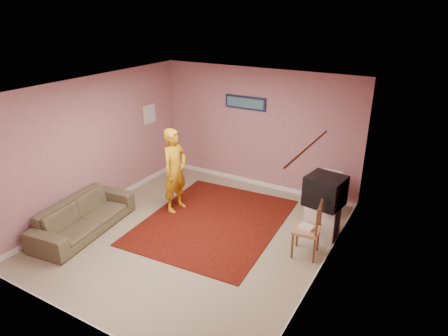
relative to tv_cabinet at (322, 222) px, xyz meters
The scene contains 26 objects.
ground 2.23m from the tv_cabinet, 152.04° to the right, with size 5.00×5.00×0.00m, color gray.
wall_back 2.62m from the tv_cabinet, 143.08° to the left, with size 4.50×0.02×2.60m, color #B4767A.
wall_front 4.15m from the tv_cabinet, 118.88° to the right, with size 4.50×0.02×2.60m, color #B4767A.
wall_left 4.43m from the tv_cabinet, 166.16° to the right, with size 0.02×5.00×2.60m, color #B4767A.
wall_right 1.45m from the tv_cabinet, 73.84° to the right, with size 0.02×5.00×2.60m, color #B4767A.
ceiling 3.17m from the tv_cabinet, 152.04° to the right, with size 4.50×5.00×0.02m, color silver.
baseboard_back 2.45m from the tv_cabinet, 143.27° to the left, with size 4.50×0.02×0.10m, color white.
baseboard_front 4.04m from the tv_cabinet, 118.95° to the right, with size 4.50×0.02×0.10m, color white.
baseboard_left 4.33m from the tv_cabinet, 166.12° to the right, with size 0.02×5.00×0.10m, color white.
baseboard_right 1.11m from the tv_cabinet, 74.35° to the right, with size 0.02×5.00×0.10m, color white.
window 2.25m from the tv_cabinet, 81.36° to the right, with size 0.01×1.10×1.50m, color black.
curtain_sheer 2.30m from the tv_cabinet, 82.35° to the right, with size 0.01×0.75×2.10m, color silver.
curtain_floral 1.68m from the tv_cabinet, 79.17° to the right, with size 0.01×0.35×2.10m, color white.
curtain_rod 2.79m from the tv_cabinet, 82.64° to the right, with size 0.02×0.02×1.40m, color brown.
picture_back 3.07m from the tv_cabinet, 147.54° to the left, with size 0.95×0.04×0.28m.
picture_left 4.38m from the tv_cabinet, behind, with size 0.04×0.38×0.42m.
area_rug 1.99m from the tv_cabinet, 166.69° to the right, with size 2.39×2.99×0.02m, color black.
tv_cabinet is the anchor object (origin of this frame).
crt_tv 0.59m from the tv_cabinet, behind, with size 0.67×0.62×0.51m.
chair_a 0.92m from the tv_cabinet, 100.40° to the left, with size 0.40×0.38×0.46m.
dvd_player 0.91m from the tv_cabinet, 100.40° to the left, with size 0.36×0.26×0.06m, color #A8A8AD.
blue_throw 1.14m from the tv_cabinet, 98.58° to the left, with size 0.37×0.05×0.38m, color #8DB7E7.
chair_b 0.65m from the tv_cabinet, 97.55° to the right, with size 0.46×0.48×0.52m.
game_console 0.63m from the tv_cabinet, 97.55° to the right, with size 0.22×0.16×0.05m, color white.
sofa 4.19m from the tv_cabinet, 153.39° to the right, with size 2.00×0.78×0.58m, color brown.
person 2.88m from the tv_cabinet, behind, with size 0.61×0.40×1.67m, color #C68F12.
Camera 1 is at (3.48, -4.99, 3.80)m, focal length 32.00 mm.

